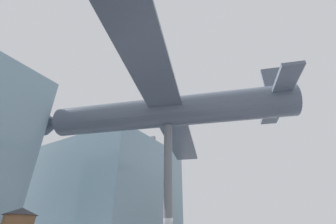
# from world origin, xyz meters

# --- Properties ---
(glass_pavilion_right) EXTENTS (11.25, 12.94, 11.51)m
(glass_pavilion_right) POSITION_xyz_m (8.90, 13.23, 5.46)
(glass_pavilion_right) COLOR #7593A3
(glass_pavilion_right) RESTS_ON ground_plane
(support_pylon_central) EXTENTS (0.46, 0.46, 7.42)m
(support_pylon_central) POSITION_xyz_m (0.00, 0.00, 3.71)
(support_pylon_central) COLOR slate
(support_pylon_central) RESTS_ON ground_plane
(suspended_airplane) EXTENTS (18.41, 15.73, 3.17)m
(suspended_airplane) POSITION_xyz_m (-0.09, 0.24, 8.33)
(suspended_airplane) COLOR #4C5666
(suspended_airplane) RESTS_ON support_pylon_central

